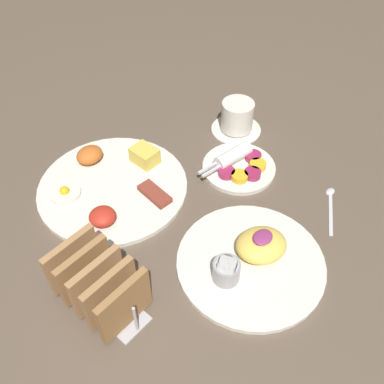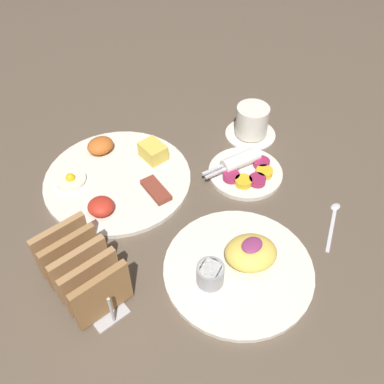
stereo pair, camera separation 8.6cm
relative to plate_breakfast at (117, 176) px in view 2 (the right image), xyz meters
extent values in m
plane|color=brown|center=(0.04, -0.21, -0.01)|extent=(3.00, 3.00, 0.00)
cylinder|color=silver|center=(0.00, 0.00, 0.00)|extent=(0.31, 0.31, 0.01)
cube|color=#E5C64C|center=(0.10, 0.00, 0.02)|extent=(0.04, 0.06, 0.04)
ellipsoid|color=#C66023|center=(0.02, 0.09, 0.02)|extent=(0.06, 0.05, 0.03)
cylinder|color=#F4EACC|center=(-0.08, 0.05, 0.00)|extent=(0.06, 0.06, 0.01)
sphere|color=yellow|center=(-0.08, 0.05, 0.01)|extent=(0.02, 0.02, 0.02)
ellipsoid|color=red|center=(-0.08, -0.06, 0.01)|extent=(0.05, 0.05, 0.03)
cube|color=brown|center=(0.04, -0.09, 0.01)|extent=(0.04, 0.08, 0.01)
cylinder|color=silver|center=(0.22, -0.17, 0.00)|extent=(0.16, 0.16, 0.01)
cylinder|color=#99234C|center=(0.18, -0.16, 0.01)|extent=(0.04, 0.04, 0.01)
cylinder|color=gold|center=(0.19, -0.19, 0.01)|extent=(0.04, 0.04, 0.01)
cylinder|color=#99234C|center=(0.21, -0.21, 0.01)|extent=(0.04, 0.04, 0.01)
cylinder|color=gold|center=(0.24, -0.20, 0.01)|extent=(0.04, 0.04, 0.01)
cylinder|color=#99234C|center=(0.26, -0.18, 0.01)|extent=(0.04, 0.04, 0.01)
cylinder|color=white|center=(0.22, -0.15, 0.02)|extent=(0.09, 0.05, 0.03)
cube|color=silver|center=(0.15, -0.14, 0.02)|extent=(0.05, 0.01, 0.00)
cube|color=silver|center=(0.16, -0.13, 0.02)|extent=(0.05, 0.01, 0.00)
cylinder|color=silver|center=(0.04, -0.33, 0.00)|extent=(0.27, 0.27, 0.01)
ellipsoid|color=#EAC651|center=(0.06, -0.33, 0.02)|extent=(0.12, 0.12, 0.04)
ellipsoid|color=#8C3366|center=(0.06, -0.33, 0.04)|extent=(0.04, 0.03, 0.01)
cylinder|color=#99999E|center=(-0.02, -0.32, 0.02)|extent=(0.05, 0.05, 0.04)
cylinder|color=white|center=(-0.02, -0.32, 0.04)|extent=(0.04, 0.04, 0.01)
cube|color=#B7B7BC|center=(-0.19, -0.19, -0.01)|extent=(0.06, 0.18, 0.01)
cube|color=#9B6D3F|center=(-0.19, -0.25, 0.04)|extent=(0.10, 0.01, 0.10)
cube|color=#A47648|center=(-0.19, -0.22, 0.04)|extent=(0.10, 0.01, 0.10)
cube|color=#A87A4C|center=(-0.19, -0.19, 0.04)|extent=(0.10, 0.01, 0.10)
cube|color=#9D7042|center=(-0.19, -0.15, 0.04)|extent=(0.10, 0.01, 0.10)
cube|color=#A87A4C|center=(-0.19, -0.12, 0.04)|extent=(0.10, 0.01, 0.10)
cylinder|color=#B7B7BC|center=(-0.19, -0.27, 0.03)|extent=(0.01, 0.01, 0.07)
cylinder|color=#B7B7BC|center=(-0.19, -0.10, 0.03)|extent=(0.01, 0.01, 0.07)
cylinder|color=silver|center=(0.33, -0.08, -0.01)|extent=(0.12, 0.12, 0.01)
cylinder|color=silver|center=(0.33, -0.08, 0.03)|extent=(0.08, 0.08, 0.07)
cylinder|color=#381E0F|center=(0.33, -0.08, 0.06)|extent=(0.06, 0.06, 0.01)
cube|color=silver|center=(0.24, -0.38, -0.01)|extent=(0.10, 0.06, 0.00)
ellipsoid|color=silver|center=(0.29, -0.35, -0.01)|extent=(0.02, 0.02, 0.01)
camera|label=1|loc=(-0.36, -0.54, 0.64)|focal=40.00mm
camera|label=2|loc=(-0.30, -0.60, 0.64)|focal=40.00mm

